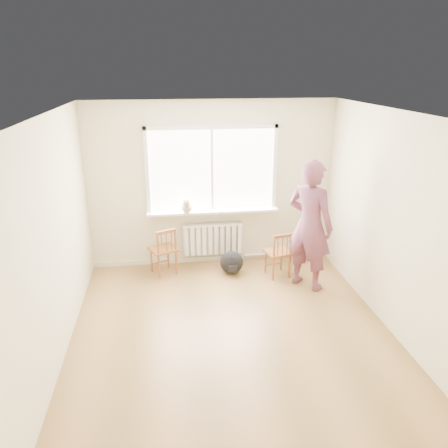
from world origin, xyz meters
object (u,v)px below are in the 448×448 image
object	(u,v)px
backpack	(232,262)
chair_left	(164,251)
chair_right	(279,254)
cat	(187,206)
person	(310,226)

from	to	relation	value
backpack	chair_left	bearing A→B (deg)	174.31
chair_right	backpack	size ratio (longest dim) A/B	2.01
chair_left	chair_right	size ratio (longest dim) A/B	1.05
chair_right	cat	xyz separation A→B (m)	(-1.40, 0.55, 0.68)
chair_left	cat	world-z (taller)	cat
chair_right	cat	bearing A→B (deg)	-33.57
cat	backpack	size ratio (longest dim) A/B	1.11
chair_left	backpack	world-z (taller)	chair_left
chair_left	person	bearing A→B (deg)	138.15
chair_right	person	bearing A→B (deg)	121.47
chair_right	cat	world-z (taller)	cat
person	cat	xyz separation A→B (m)	(-1.75, 0.91, 0.08)
person	backpack	world-z (taller)	person
cat	person	bearing A→B (deg)	-23.00
cat	chair_left	bearing A→B (deg)	-144.44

